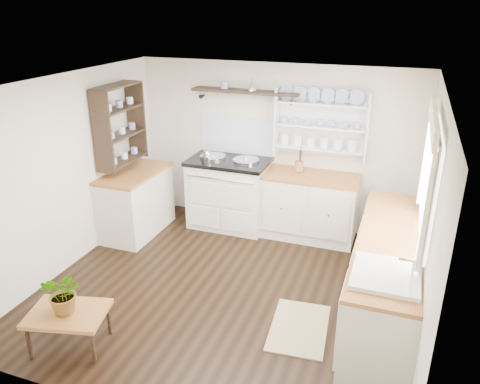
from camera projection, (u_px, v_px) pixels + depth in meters
name	position (u px, v px, depth m)	size (l,w,h in m)	color
floor	(226.00, 288.00, 5.35)	(4.00, 3.80, 0.01)	black
wall_back	(275.00, 147.00, 6.57)	(4.00, 0.02, 2.30)	silver
wall_right	(428.00, 223.00, 4.29)	(0.02, 3.80, 2.30)	silver
wall_left	(69.00, 173.00, 5.55)	(0.02, 3.80, 2.30)	silver
ceiling	(224.00, 85.00, 4.49)	(4.00, 3.80, 0.01)	white
window	(428.00, 175.00, 4.28)	(0.08, 1.55, 1.22)	white
aga_cooker	(229.00, 192.00, 6.71)	(1.12, 0.77, 1.03)	white
back_cabinets	(310.00, 205.00, 6.38)	(1.27, 0.63, 0.90)	beige
right_cabinets	(386.00, 276.00, 4.73)	(0.62, 2.43, 0.90)	beige
belfast_sink	(384.00, 287.00, 3.95)	(0.55, 0.60, 0.45)	white
left_cabinets	(136.00, 202.00, 6.50)	(0.62, 1.13, 0.90)	beige
plate_rack	(322.00, 123.00, 6.19)	(1.20, 0.22, 0.90)	white
high_shelf	(245.00, 92.00, 6.31)	(1.50, 0.29, 0.16)	black
left_shelving	(120.00, 124.00, 6.13)	(0.28, 0.80, 1.05)	black
kettle	(207.00, 157.00, 6.49)	(0.17, 0.17, 0.21)	silver
utensil_crock	(299.00, 166.00, 6.32)	(0.12, 0.12, 0.14)	#905B34
center_table	(68.00, 316.00, 4.33)	(0.80, 0.66, 0.38)	brown
potted_plant	(64.00, 293.00, 4.24)	(0.37, 0.32, 0.41)	#3F7233
floor_rug	(299.00, 328.00, 4.68)	(0.55, 0.85, 0.02)	olive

